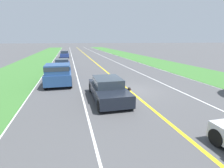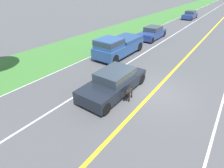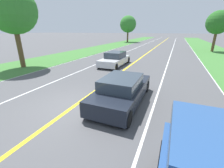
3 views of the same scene
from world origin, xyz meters
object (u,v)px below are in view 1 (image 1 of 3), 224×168
car_trailing_near (62,65)px  car_trailing_mid (65,54)px  dog (127,91)px  pickup_truck (59,73)px  ego_car (108,89)px

car_trailing_near → car_trailing_mid: 16.45m
dog → pickup_truck: pickup_truck is taller
dog → pickup_truck: bearing=-62.5°
ego_car → pickup_truck: (3.18, -5.15, 0.29)m
dog → car_trailing_near: car_trailing_near is taller
car_trailing_mid → dog: bearing=98.4°
car_trailing_mid → ego_car: bearing=96.1°
car_trailing_near → pickup_truck: bearing=89.3°
pickup_truck → car_trailing_near: (-0.09, -7.08, -0.29)m
ego_car → dog: (-1.17, 0.21, -0.11)m
dog → car_trailing_mid: (4.24, -28.89, 0.12)m
pickup_truck → ego_car: bearing=121.7°
ego_car → car_trailing_mid: (3.08, -28.68, 0.01)m
ego_car → pickup_truck: bearing=-58.3°
car_trailing_mid → car_trailing_near: bearing=89.9°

